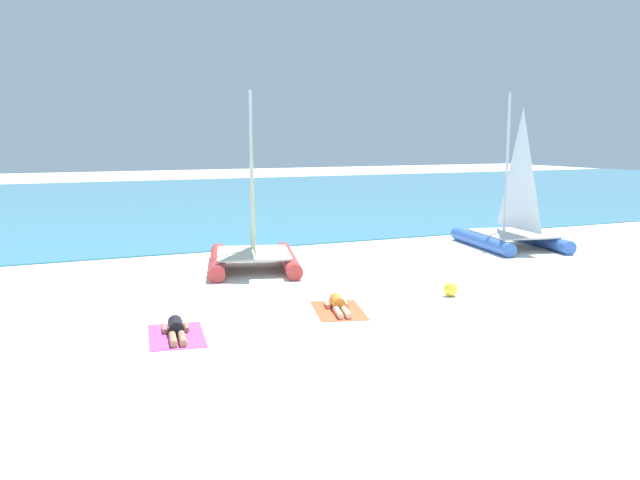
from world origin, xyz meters
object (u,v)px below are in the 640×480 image
(sailboat_red, at_px, (253,243))
(sunbather_left, at_px, (176,329))
(sunbather_right, at_px, (338,304))
(beach_ball, at_px, (450,289))
(sailboat_blue, at_px, (512,225))
(towel_right, at_px, (339,310))
(towel_left, at_px, (176,336))

(sailboat_red, xyz_separation_m, sunbather_left, (-3.71, -6.03, -0.67))
(sunbather_right, distance_m, beach_ball, 3.20)
(beach_ball, bearing_deg, sailboat_red, 121.76)
(beach_ball, bearing_deg, sunbather_left, -175.64)
(sailboat_red, bearing_deg, sailboat_blue, 16.60)
(towel_right, bearing_deg, towel_left, -173.13)
(towel_right, distance_m, sunbather_right, 0.14)
(sailboat_red, relative_size, sunbather_right, 3.50)
(sunbather_left, distance_m, towel_right, 3.91)
(sailboat_red, height_order, beach_ball, sailboat_red)
(towel_left, bearing_deg, beach_ball, 4.88)
(sunbather_left, height_order, beach_ball, beach_ball)
(sunbather_left, bearing_deg, beach_ball, 13.78)
(towel_left, distance_m, beach_ball, 7.14)
(sunbather_left, relative_size, sunbather_right, 1.01)
(sunbather_left, xyz_separation_m, towel_right, (3.89, 0.40, -0.13))
(sunbather_right, bearing_deg, sailboat_blue, 45.96)
(sailboat_blue, relative_size, beach_ball, 15.45)
(sailboat_red, xyz_separation_m, towel_left, (-3.72, -6.09, -0.80))
(beach_ball, bearing_deg, sailboat_blue, 40.13)
(sunbather_left, bearing_deg, sailboat_red, 67.80)
(beach_ball, bearing_deg, sunbather_right, -178.68)
(towel_left, distance_m, sunbather_right, 3.96)
(sailboat_red, relative_size, towel_left, 2.85)
(sailboat_blue, distance_m, sunbather_right, 11.23)
(sailboat_red, distance_m, towel_left, 7.18)
(sailboat_blue, xyz_separation_m, sunbather_left, (-13.63, -6.05, -0.70))
(towel_right, xyz_separation_m, beach_ball, (3.21, 0.14, 0.18))
(sailboat_blue, height_order, towel_left, sailboat_blue)
(sailboat_blue, relative_size, towel_left, 2.95)
(sailboat_blue, height_order, towel_right, sailboat_blue)
(sailboat_red, distance_m, sailboat_blue, 9.93)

